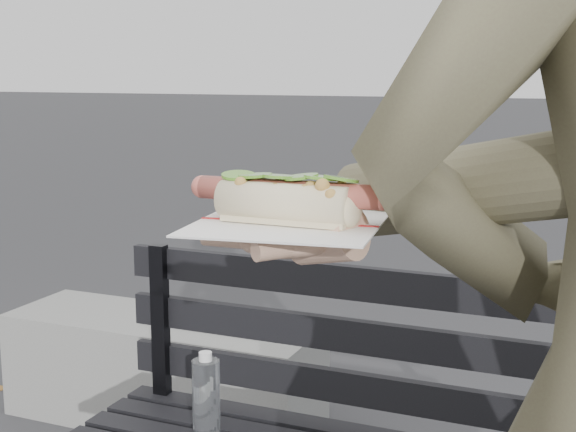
% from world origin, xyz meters
% --- Properties ---
extents(concrete_block, '(1.20, 0.40, 0.40)m').
position_xyz_m(concrete_block, '(-1.12, 1.69, 0.20)').
color(concrete_block, slate).
rests_on(concrete_block, ground).
extents(held_hotdog, '(0.62, 0.31, 0.20)m').
position_xyz_m(held_hotdog, '(0.31, 0.04, 1.20)').
color(held_hotdog, brown).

